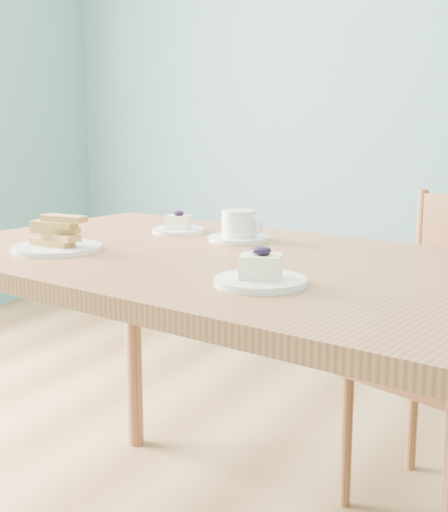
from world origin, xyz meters
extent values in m
cube|color=#985F3A|center=(-0.03, -0.04, 0.79)|extent=(1.63, 1.09, 0.04)
cylinder|color=#985F3A|center=(-0.65, 0.43, 0.38)|extent=(0.06, 0.06, 0.77)
cube|color=#985F3A|center=(0.36, 0.49, 0.43)|extent=(0.53, 0.51, 0.04)
cylinder|color=#985F3A|center=(0.13, 0.40, 0.20)|extent=(0.03, 0.03, 0.41)
cylinder|color=#985F3A|center=(0.24, 0.71, 0.20)|extent=(0.03, 0.03, 0.41)
cylinder|color=#985F3A|center=(0.24, 0.73, 0.68)|extent=(0.03, 0.03, 0.47)
cylinder|color=#985F3A|center=(0.33, 0.69, 0.59)|extent=(0.01, 0.01, 0.28)
cylinder|color=white|center=(0.16, -0.26, 0.82)|extent=(0.18, 0.18, 0.01)
cube|color=#F9E5BF|center=(0.16, -0.26, 0.85)|extent=(0.09, 0.08, 0.05)
ellipsoid|color=black|center=(0.16, -0.26, 0.88)|extent=(0.04, 0.04, 0.02)
sphere|color=black|center=(0.17, -0.26, 0.88)|extent=(0.02, 0.02, 0.02)
sphere|color=black|center=(0.15, -0.25, 0.88)|extent=(0.02, 0.02, 0.02)
sphere|color=black|center=(0.16, -0.27, 0.88)|extent=(0.02, 0.02, 0.02)
cylinder|color=white|center=(-0.32, 0.21, 0.81)|extent=(0.15, 0.15, 0.01)
cube|color=#F9E5BF|center=(-0.32, 0.21, 0.84)|extent=(0.07, 0.06, 0.04)
ellipsoid|color=black|center=(-0.32, 0.21, 0.86)|extent=(0.03, 0.03, 0.01)
sphere|color=black|center=(-0.31, 0.22, 0.86)|extent=(0.01, 0.01, 0.01)
sphere|color=black|center=(-0.33, 0.22, 0.86)|extent=(0.01, 0.01, 0.01)
sphere|color=black|center=(-0.32, 0.21, 0.86)|extent=(0.01, 0.01, 0.01)
cylinder|color=white|center=(-0.11, 0.17, 0.81)|extent=(0.16, 0.16, 0.01)
cylinder|color=white|center=(-0.11, 0.17, 0.85)|extent=(0.10, 0.10, 0.07)
cylinder|color=brown|center=(-0.11, 0.17, 0.88)|extent=(0.08, 0.08, 0.00)
torus|color=white|center=(-0.07, 0.17, 0.85)|extent=(0.05, 0.02, 0.05)
cylinder|color=white|center=(-0.44, -0.16, 0.81)|extent=(0.22, 0.22, 0.01)
camera|label=1|loc=(0.74, -1.47, 1.12)|focal=50.00mm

